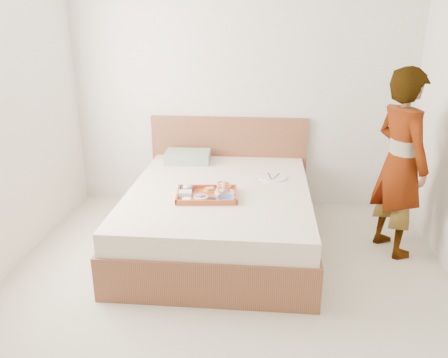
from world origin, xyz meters
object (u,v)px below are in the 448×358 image
Objects in this scene: tray at (207,195)px; dinner_plate at (273,177)px; bed at (219,216)px; person at (400,164)px.

tray reaches higher than dinner_plate.
dinner_plate is (0.47, 0.31, 0.27)m from bed.
tray is 0.31× the size of person.
person is at bearing -15.41° from dinner_plate.
dinner_plate is 1.11m from person.
bed is 7.72× the size of dinner_plate.
person reaches higher than tray.
tray reaches higher than bed.
person is at bearing 0.82° from bed.
person is at bearing 2.99° from tray.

